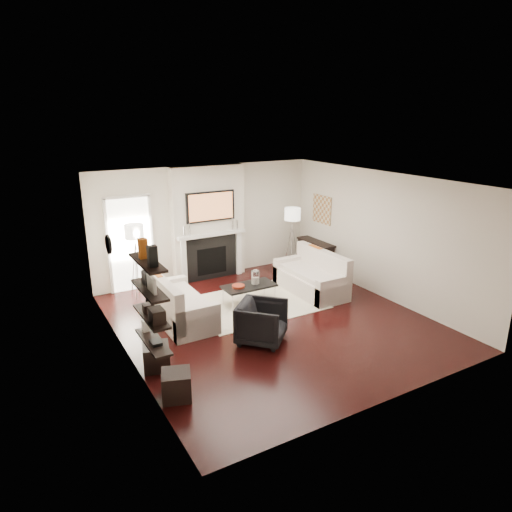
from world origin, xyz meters
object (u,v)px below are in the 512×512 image
loveseat_right_base (310,283)px  lamp_left_shade (134,231)px  loveseat_left_base (181,311)px  ottoman_near (156,357)px  lamp_right_shade (293,214)px  coffee_table (249,286)px  armchair (262,320)px

loveseat_right_base → lamp_left_shade: bearing=153.0°
loveseat_left_base → lamp_left_shade: (-0.34, 1.70, 1.24)m
loveseat_right_base → ottoman_near: size_ratio=4.50×
lamp_left_shade → lamp_right_shade: size_ratio=1.00×
coffee_table → lamp_left_shade: bearing=139.0°
loveseat_left_base → loveseat_right_base: 3.05m
loveseat_left_base → coffee_table: (1.54, 0.07, 0.19)m
armchair → ottoman_near: size_ratio=2.00×
ottoman_near → armchair: bearing=-1.6°
coffee_table → lamp_right_shade: (2.03, 1.42, 1.05)m
loveseat_right_base → coffee_table: (-1.51, 0.09, 0.19)m
ottoman_near → loveseat_left_base: bearing=56.2°
armchair → lamp_right_shade: bearing=4.0°
armchair → ottoman_near: 1.90m
coffee_table → armchair: bearing=-111.4°
loveseat_left_base → ottoman_near: size_ratio=4.50×
loveseat_right_base → ottoman_near: loveseat_right_base is taller
lamp_left_shade → ottoman_near: size_ratio=1.00×
lamp_left_shade → ottoman_near: (-0.62, -3.13, -1.25)m
loveseat_left_base → loveseat_right_base: size_ratio=1.00×
lamp_right_shade → ottoman_near: size_ratio=1.00×
loveseat_left_base → armchair: 1.76m
armchair → loveseat_left_base: bearing=77.5°
coffee_table → ottoman_near: 2.92m
armchair → lamp_right_shade: lamp_right_shade is taller
coffee_table → lamp_right_shade: lamp_right_shade is taller
lamp_right_shade → loveseat_right_base: bearing=-108.8°
loveseat_right_base → armchair: armchair is taller
loveseat_left_base → lamp_left_shade: bearing=101.2°
coffee_table → lamp_right_shade: size_ratio=2.75×
coffee_table → armchair: size_ratio=1.37×
armchair → ottoman_near: (-1.88, 0.05, -0.20)m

